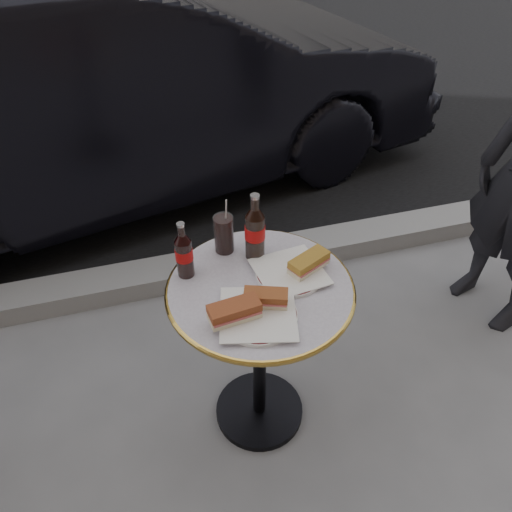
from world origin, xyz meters
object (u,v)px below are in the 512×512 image
object	(u,v)px
plate_left	(258,315)
plate_right	(290,273)
cola_bottle_right	(255,227)
parked_car	(118,89)
cola_glass	(224,234)
bistro_table	(260,357)
cola_bottle_left	(184,250)

from	to	relation	value
plate_left	plate_right	bearing A→B (deg)	44.93
plate_right	cola_bottle_right	xyz separation A→B (m)	(-0.08, 0.13, 0.12)
cola_bottle_right	parked_car	xyz separation A→B (m)	(-0.35, 1.81, -0.19)
cola_bottle_right	cola_glass	distance (m)	0.12
bistro_table	cola_bottle_left	size ratio (longest dim) A/B	3.48
plate_left	plate_right	xyz separation A→B (m)	(0.15, 0.15, -0.00)
plate_left	cola_glass	world-z (taller)	cola_glass
plate_right	cola_bottle_left	size ratio (longest dim) A/B	1.08
plate_left	cola_bottle_right	bearing A→B (deg)	75.85
bistro_table	plate_right	distance (m)	0.39
bistro_table	cola_bottle_right	bearing A→B (deg)	80.35
parked_car	cola_glass	bearing A→B (deg)	175.68
cola_glass	parked_car	world-z (taller)	parked_car
cola_bottle_right	parked_car	distance (m)	1.85
bistro_table	parked_car	bearing A→B (deg)	99.32
cola_bottle_left	plate_left	bearing A→B (deg)	-55.25
plate_right	cola_bottle_right	world-z (taller)	cola_bottle_right
plate_right	cola_glass	world-z (taller)	cola_glass
cola_glass	parked_car	size ratio (longest dim) A/B	0.03
cola_bottle_right	cola_glass	bearing A→B (deg)	147.59
cola_bottle_left	parked_car	xyz separation A→B (m)	(-0.10, 1.84, -0.17)
bistro_table	cola_glass	bearing A→B (deg)	107.90
bistro_table	plate_left	xyz separation A→B (m)	(-0.04, -0.13, 0.37)
bistro_table	cola_bottle_left	xyz separation A→B (m)	(-0.22, 0.12, 0.47)
plate_right	cola_bottle_left	world-z (taller)	cola_bottle_left
cola_bottle_right	plate_right	bearing A→B (deg)	-56.63
plate_right	parked_car	bearing A→B (deg)	102.57
plate_right	bistro_table	bearing A→B (deg)	-166.89
bistro_table	parked_car	xyz separation A→B (m)	(-0.32, 1.96, 0.30)
cola_bottle_right	parked_car	size ratio (longest dim) A/B	0.06
plate_left	cola_bottle_left	xyz separation A→B (m)	(-0.18, 0.25, 0.10)
bistro_table	plate_left	distance (m)	0.40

